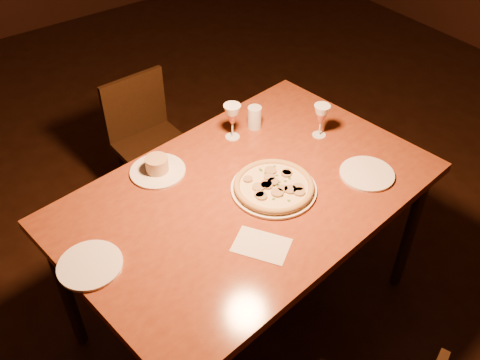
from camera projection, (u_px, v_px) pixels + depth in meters
floor at (272, 262)px, 2.87m from camera, size 7.00×7.00×0.00m
dining_table at (248, 203)px, 2.17m from camera, size 1.59×1.14×0.79m
chair_far at (148, 138)px, 2.98m from camera, size 0.39×0.39×0.77m
pizza_plate at (274, 186)px, 2.11m from camera, size 0.34×0.34×0.04m
ramekin_saucer at (157, 168)px, 2.19m from camera, size 0.23×0.23×0.07m
wine_glass_far at (232, 122)px, 2.34m from camera, size 0.08×0.08×0.17m
wine_glass_right at (321, 121)px, 2.35m from camera, size 0.07×0.07×0.16m
water_tumbler at (255, 117)px, 2.42m from camera, size 0.06×0.06×0.11m
side_plate_left at (90, 265)px, 1.83m from camera, size 0.22×0.22×0.01m
side_plate_near at (367, 174)px, 2.19m from camera, size 0.22×0.22×0.01m
menu_card at (261, 245)px, 1.90m from camera, size 0.22×0.24×0.00m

